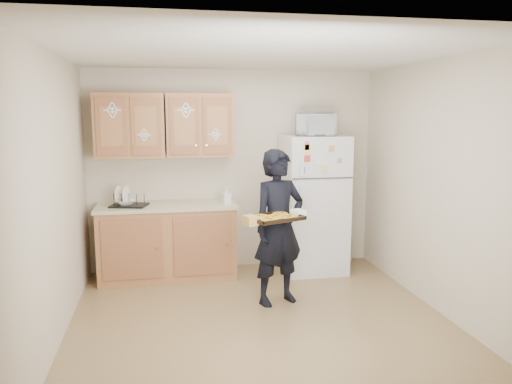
{
  "coord_description": "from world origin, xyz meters",
  "views": [
    {
      "loc": [
        -0.89,
        -4.44,
        1.99
      ],
      "look_at": [
        0.04,
        0.45,
        1.19
      ],
      "focal_mm": 35.0,
      "sensor_mm": 36.0,
      "label": 1
    }
  ],
  "objects_px": {
    "refrigerator": "(313,204)",
    "baking_tray": "(275,218)",
    "dish_rack": "(129,199)",
    "microwave": "(316,125)",
    "person": "(279,227)"
  },
  "relations": [
    {
      "from": "refrigerator",
      "to": "baking_tray",
      "type": "height_order",
      "value": "refrigerator"
    },
    {
      "from": "refrigerator",
      "to": "dish_rack",
      "type": "relative_size",
      "value": 4.24
    },
    {
      "from": "baking_tray",
      "to": "dish_rack",
      "type": "xyz_separation_m",
      "value": [
        -1.45,
        1.27,
        0.01
      ]
    },
    {
      "from": "microwave",
      "to": "dish_rack",
      "type": "relative_size",
      "value": 1.19
    },
    {
      "from": "refrigerator",
      "to": "baking_tray",
      "type": "distance_m",
      "value": 1.49
    },
    {
      "from": "refrigerator",
      "to": "person",
      "type": "relative_size",
      "value": 1.05
    },
    {
      "from": "person",
      "to": "refrigerator",
      "type": "bearing_deg",
      "value": 35.33
    },
    {
      "from": "person",
      "to": "baking_tray",
      "type": "relative_size",
      "value": 3.27
    },
    {
      "from": "person",
      "to": "microwave",
      "type": "relative_size",
      "value": 3.37
    },
    {
      "from": "refrigerator",
      "to": "baking_tray",
      "type": "xyz_separation_m",
      "value": [
        -0.78,
        -1.27,
        0.12
      ]
    },
    {
      "from": "refrigerator",
      "to": "dish_rack",
      "type": "height_order",
      "value": "refrigerator"
    },
    {
      "from": "baking_tray",
      "to": "microwave",
      "type": "relative_size",
      "value": 1.03
    },
    {
      "from": "person",
      "to": "baking_tray",
      "type": "bearing_deg",
      "value": -130.61
    },
    {
      "from": "person",
      "to": "microwave",
      "type": "distance_m",
      "value": 1.54
    },
    {
      "from": "person",
      "to": "microwave",
      "type": "height_order",
      "value": "microwave"
    }
  ]
}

